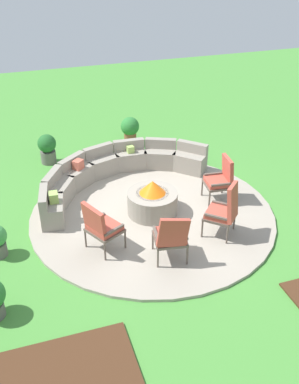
# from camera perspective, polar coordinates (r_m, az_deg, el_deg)

# --- Properties ---
(ground_plane) EXTENTS (24.00, 24.00, 0.00)m
(ground_plane) POSITION_cam_1_polar(r_m,az_deg,el_deg) (9.49, 0.38, -2.92)
(ground_plane) COLOR #478C38
(patio_circle) EXTENTS (5.20, 5.20, 0.06)m
(patio_circle) POSITION_cam_1_polar(r_m,az_deg,el_deg) (9.47, 0.38, -2.77)
(patio_circle) COLOR #9E9384
(patio_circle) RESTS_ON ground_plane
(mulch_bed_left) EXTENTS (1.88, 1.47, 0.04)m
(mulch_bed_left) POSITION_cam_1_polar(r_m,az_deg,el_deg) (6.63, -10.16, -22.73)
(mulch_bed_left) COLOR #472B19
(mulch_bed_left) RESTS_ON ground_plane
(fire_pit) EXTENTS (1.07, 1.07, 0.77)m
(fire_pit) POSITION_cam_1_polar(r_m,az_deg,el_deg) (9.29, 0.38, -1.07)
(fire_pit) COLOR gray
(fire_pit) RESTS_ON patio_circle
(curved_stone_bench) EXTENTS (4.23, 2.41, 0.72)m
(curved_stone_bench) POSITION_cam_1_polar(r_m,az_deg,el_deg) (10.43, -4.85, 2.63)
(curved_stone_bench) COLOR gray
(curved_stone_bench) RESTS_ON patio_circle
(lounge_chair_front_left) EXTENTS (0.77, 0.80, 1.06)m
(lounge_chair_front_left) POSITION_cam_1_polar(r_m,az_deg,el_deg) (8.15, -6.33, -4.36)
(lounge_chair_front_left) COLOR brown
(lounge_chair_front_left) RESTS_ON patio_circle
(lounge_chair_front_right) EXTENTS (0.66, 0.65, 1.03)m
(lounge_chair_front_right) POSITION_cam_1_polar(r_m,az_deg,el_deg) (7.89, 2.81, -5.68)
(lounge_chair_front_right) COLOR brown
(lounge_chair_front_right) RESTS_ON patio_circle
(lounge_chair_back_left) EXTENTS (0.78, 0.82, 1.17)m
(lounge_chair_back_left) POSITION_cam_1_polar(r_m,az_deg,el_deg) (8.61, 9.73, -2.27)
(lounge_chair_back_left) COLOR brown
(lounge_chair_back_left) RESTS_ON patio_circle
(lounge_chair_back_right) EXTENTS (0.60, 0.60, 1.04)m
(lounge_chair_back_right) POSITION_cam_1_polar(r_m,az_deg,el_deg) (9.73, 9.25, 1.78)
(lounge_chair_back_right) COLOR brown
(lounge_chair_back_right) RESTS_ON patio_circle
(potted_plant_1) EXTENTS (0.47, 0.47, 0.78)m
(potted_plant_1) POSITION_cam_1_polar(r_m,az_deg,el_deg) (11.70, -13.09, 5.63)
(potted_plant_1) COLOR #605B56
(potted_plant_1) RESTS_ON ground_plane
(potted_plant_3) EXTENTS (0.52, 0.52, 0.78)m
(potted_plant_3) POSITION_cam_1_polar(r_m,az_deg,el_deg) (12.47, -2.54, 8.16)
(potted_plant_3) COLOR brown
(potted_plant_3) RESTS_ON ground_plane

